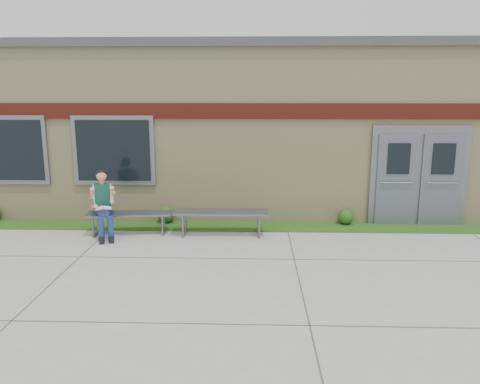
{
  "coord_description": "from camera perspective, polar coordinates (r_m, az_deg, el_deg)",
  "views": [
    {
      "loc": [
        0.27,
        -7.68,
        3.01
      ],
      "look_at": [
        -0.04,
        1.7,
        1.01
      ],
      "focal_mm": 35.0,
      "sensor_mm": 36.0,
      "label": 1
    }
  ],
  "objects": [
    {
      "name": "girl",
      "position": [
        10.25,
        -16.32,
        -1.24
      ],
      "size": [
        0.64,
        0.91,
        1.43
      ],
      "rotation": [
        0.0,
        0.0,
        0.33
      ],
      "color": "navy",
      "rests_on": "ground"
    },
    {
      "name": "bench_left",
      "position": [
        10.4,
        -13.34,
        -3.04
      ],
      "size": [
        1.85,
        0.68,
        0.47
      ],
      "rotation": [
        0.0,
        0.0,
        0.1
      ],
      "color": "slate",
      "rests_on": "ground"
    },
    {
      "name": "shrub_mid",
      "position": [
        11.09,
        -9.01,
        -2.7
      ],
      "size": [
        0.39,
        0.39,
        0.39
      ],
      "primitive_type": "sphere",
      "color": "#174A13",
      "rests_on": "grass_strip"
    },
    {
      "name": "shrub_east",
      "position": [
        11.1,
        12.79,
        -2.96
      ],
      "size": [
        0.35,
        0.35,
        0.35
      ],
      "primitive_type": "sphere",
      "color": "#174A13",
      "rests_on": "grass_strip"
    },
    {
      "name": "school_building",
      "position": [
        13.7,
        0.77,
        8.24
      ],
      "size": [
        16.2,
        6.22,
        4.2
      ],
      "color": "beige",
      "rests_on": "ground"
    },
    {
      "name": "bench_right",
      "position": [
        10.05,
        -2.27,
        -3.0
      ],
      "size": [
        2.03,
        0.6,
        0.52
      ],
      "rotation": [
        0.0,
        0.0,
        0.02
      ],
      "color": "slate",
      "rests_on": "ground"
    },
    {
      "name": "ground",
      "position": [
        8.26,
        -0.1,
        -9.35
      ],
      "size": [
        80.0,
        80.0,
        0.0
      ],
      "primitive_type": "plane",
      "color": "#9E9E99",
      "rests_on": "ground"
    },
    {
      "name": "grass_strip",
      "position": [
        10.71,
        0.38,
        -4.22
      ],
      "size": [
        16.0,
        0.8,
        0.02
      ],
      "primitive_type": "cube",
      "color": "#174A13",
      "rests_on": "ground"
    }
  ]
}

